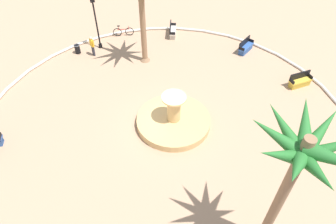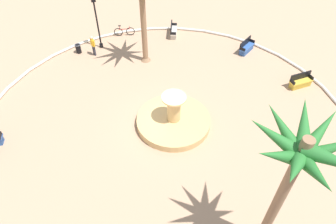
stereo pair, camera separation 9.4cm
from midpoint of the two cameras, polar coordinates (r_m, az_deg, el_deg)
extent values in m
plane|color=tan|center=(18.45, -0.29, -2.20)|extent=(80.00, 80.00, 0.00)
torus|color=silver|center=(18.37, -0.29, -1.99)|extent=(22.56, 22.56, 0.20)
cylinder|color=tan|center=(18.28, 1.18, -1.72)|extent=(4.41, 4.41, 0.45)
cylinder|color=#236093|center=(18.31, 1.17, -1.80)|extent=(3.88, 3.88, 0.34)
cylinder|color=tan|center=(17.55, 1.23, 0.60)|extent=(0.79, 0.79, 1.62)
cylinder|color=#E0B370|center=(16.95, 1.27, 2.71)|extent=(1.41, 1.41, 0.12)
cylinder|color=#8E6B4C|center=(12.23, 20.18, -15.17)|extent=(0.38, 0.38, 6.83)
cone|color=#28702D|center=(9.50, 20.45, -7.72)|extent=(1.91, 0.56, 1.40)
cone|color=#28702D|center=(9.30, 23.06, -9.58)|extent=(1.87, 1.65, 1.26)
cone|color=#28702D|center=(9.45, 26.01, -10.13)|extent=(1.10, 2.01, 1.30)
cone|color=#28702D|center=(10.33, 28.44, -5.95)|extent=(1.99, 1.01, 1.40)
cone|color=#28702D|center=(10.49, 26.60, -3.51)|extent=(1.98, 1.36, 1.28)
cone|color=#28702D|center=(10.42, 24.31, -2.08)|extent=(1.50, 1.96, 1.11)
cone|color=#28702D|center=(10.19, 21.12, -3.12)|extent=(0.94, 2.00, 1.32)
cone|color=#28702D|center=(9.83, 19.75, -4.48)|extent=(1.77, 1.76, 1.26)
cylinder|color=#8E6B4C|center=(21.91, -4.45, 16.07)|extent=(0.40, 0.40, 6.00)
cone|color=#8E6B4C|center=(23.35, -4.08, 10.14)|extent=(0.75, 0.75, 0.50)
cube|color=gold|center=(22.59, 23.73, 5.27)|extent=(1.63, 0.60, 0.12)
cube|color=black|center=(22.53, 23.62, 6.18)|extent=(1.60, 0.18, 0.50)
cube|color=gold|center=(22.74, 23.54, 4.78)|extent=(1.50, 0.55, 0.39)
cube|color=black|center=(22.99, 25.24, 5.90)|extent=(0.11, 0.45, 0.24)
cube|color=black|center=(22.04, 22.35, 5.17)|extent=(0.11, 0.45, 0.24)
cube|color=#335BA8|center=(24.90, 14.64, 11.71)|extent=(1.61, 1.30, 0.12)
cube|color=black|center=(24.81, 14.34, 12.48)|extent=(1.38, 0.95, 0.50)
cube|color=#2B4E8F|center=(25.03, 14.54, 11.22)|extent=(1.48, 1.20, 0.39)
cube|color=black|center=(25.42, 15.52, 12.64)|extent=(0.32, 0.42, 0.24)
cube|color=black|center=(24.24, 13.86, 11.28)|extent=(0.32, 0.42, 0.24)
cube|color=black|center=(19.42, -28.73, -3.88)|extent=(0.14, 0.46, 0.24)
cube|color=beige|center=(26.22, 1.20, 14.98)|extent=(1.04, 1.67, 0.12)
cube|color=black|center=(26.08, 0.73, 15.57)|extent=(0.64, 1.52, 0.50)
cube|color=#B6ADA0|center=(26.35, 1.19, 14.50)|extent=(0.95, 1.54, 0.39)
cube|color=black|center=(26.80, 1.28, 16.04)|extent=(0.45, 0.23, 0.24)
cube|color=black|center=(25.50, 1.12, 14.42)|extent=(0.45, 0.23, 0.24)
cylinder|color=black|center=(24.50, -12.87, 15.46)|extent=(0.12, 0.12, 3.79)
cylinder|color=black|center=(25.38, -12.24, 12.04)|extent=(0.28, 0.28, 0.30)
cylinder|color=black|center=(25.03, -16.29, 11.26)|extent=(0.40, 0.40, 0.70)
torus|color=#4C4C51|center=(24.85, -16.45, 11.93)|extent=(0.46, 0.46, 0.06)
torus|color=black|center=(26.46, -6.92, 14.73)|extent=(0.72, 0.20, 0.72)
torus|color=black|center=(26.50, -9.15, 14.54)|extent=(0.72, 0.20, 0.72)
cylinder|color=#B21919|center=(26.36, -8.09, 15.08)|extent=(0.94, 0.23, 0.05)
cylinder|color=#B21919|center=(26.30, -8.91, 15.29)|extent=(0.04, 0.04, 0.30)
cube|color=black|center=(26.22, -8.95, 15.61)|extent=(0.22, 0.14, 0.06)
cylinder|color=#B21919|center=(26.28, -7.11, 15.41)|extent=(0.11, 0.44, 0.03)
cylinder|color=#33333D|center=(24.49, -13.63, 11.22)|extent=(0.14, 0.14, 0.83)
cylinder|color=#33333D|center=(24.36, -13.42, 11.05)|extent=(0.14, 0.14, 0.83)
cube|color=yellow|center=(24.06, -13.80, 12.51)|extent=(0.31, 0.39, 0.56)
sphere|color=beige|center=(23.86, -13.97, 13.32)|extent=(0.22, 0.22, 0.22)
cylinder|color=yellow|center=(24.23, -14.06, 12.71)|extent=(0.09, 0.09, 0.53)
cylinder|color=yellow|center=(23.89, -13.54, 12.31)|extent=(0.09, 0.09, 0.53)
camera|label=1|loc=(0.05, -89.85, 0.15)|focal=32.64mm
camera|label=2|loc=(0.05, 90.15, -0.15)|focal=32.64mm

